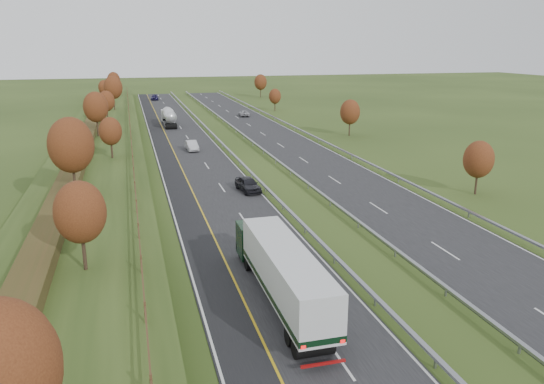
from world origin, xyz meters
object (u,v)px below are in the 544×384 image
Objects in this scene: car_dark_near at (248,184)px; car_small_far at (155,97)px; box_lorry at (281,270)px; road_tanker at (169,117)px; car_oncoming at (244,113)px; car_silver_mid at (192,146)px.

car_dark_near is 0.93× the size of car_small_far.
box_lorry is at bearing -105.73° from car_dark_near.
car_dark_near is (3.85, 26.82, -1.48)m from box_lorry.
car_oncoming is at bearing 29.87° from road_tanker.
car_small_far is (-0.67, 133.85, -1.55)m from box_lorry.
box_lorry is 27.13m from car_dark_near.
car_small_far is 46.86m from car_oncoming.
car_oncoming is at bearing 79.25° from box_lorry.
car_dark_near is 1.04× the size of car_silver_mid.
road_tanker is at bearing 90.50° from box_lorry.
car_silver_mid is 41.42m from car_oncoming.
box_lorry is 80.26m from road_tanker.
box_lorry is 3.19× the size of car_small_far.
road_tanker is 27.73m from car_silver_mid.
box_lorry is 133.86m from car_small_far.
box_lorry is 1.45× the size of road_tanker.
box_lorry reaches higher than car_dark_near.
car_dark_near is (4.54, -53.44, -1.01)m from road_tanker.
car_oncoming is (17.86, -43.32, -0.09)m from car_small_far.
road_tanker is 2.36× the size of car_dark_near.
car_silver_mid is 0.90× the size of car_small_far.
box_lorry reaches higher than road_tanker.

